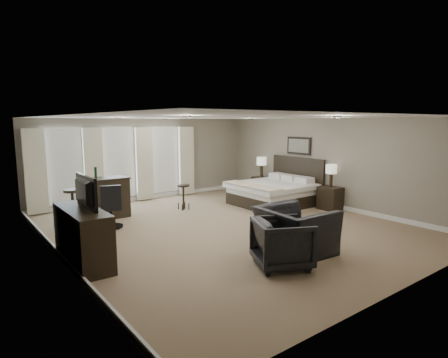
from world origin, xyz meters
TOP-DOWN VIEW (x-y plane):
  - room at (0.00, 0.00)m, footprint 7.60×8.60m
  - window_bay at (-1.00, 4.11)m, footprint 5.25×0.20m
  - bed at (2.58, 1.13)m, footprint 2.18×2.08m
  - nightstand_near at (3.47, -0.32)m, footprint 0.49×0.60m
  - nightstand_far at (3.47, 2.58)m, footprint 0.45×0.55m
  - lamp_near at (3.47, -0.32)m, footprint 0.31×0.31m
  - lamp_far at (3.47, 2.58)m, footprint 0.34×0.34m
  - wall_art at (3.70, 1.13)m, footprint 0.04×0.96m
  - dresser at (-3.45, -0.32)m, footprint 0.55×1.72m
  - tv at (-3.45, -0.32)m, footprint 0.58×1.01m
  - armchair_near at (-0.00, -2.14)m, footprint 0.96×1.39m
  - armchair_far at (-0.74, -2.52)m, footprint 1.16×1.18m
  - bar_counter at (-2.02, 2.63)m, footprint 1.23×0.64m
  - bar_stool_left at (-2.82, 2.64)m, footprint 0.44×0.44m
  - bar_stool_right at (0.11, 2.21)m, footprint 0.36×0.36m
  - desk_chair at (-2.23, 1.64)m, footprint 0.67×0.67m

SIDE VIEW (x-z plane):
  - nightstand_far at x=3.47m, z-range 0.00..0.60m
  - nightstand_near at x=3.47m, z-range 0.00..0.66m
  - bar_stool_right at x=0.11m, z-range 0.00..0.73m
  - bar_stool_left at x=-2.82m, z-range 0.00..0.84m
  - armchair_far at x=-0.74m, z-range 0.00..0.93m
  - dresser at x=-3.45m, z-range 0.00..1.00m
  - desk_chair at x=-2.23m, z-range 0.00..1.06m
  - bar_counter at x=-2.02m, z-range 0.00..1.07m
  - armchair_near at x=0.00m, z-range 0.00..1.16m
  - bed at x=2.58m, z-range 0.00..1.39m
  - lamp_far at x=3.47m, z-range 0.60..1.29m
  - lamp_near at x=3.47m, z-range 0.66..1.30m
  - tv at x=-3.45m, z-range 1.00..1.13m
  - window_bay at x=-1.00m, z-range 0.05..2.35m
  - room at x=0.00m, z-range -0.02..2.62m
  - wall_art at x=3.70m, z-range 1.47..2.03m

